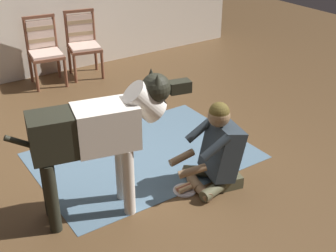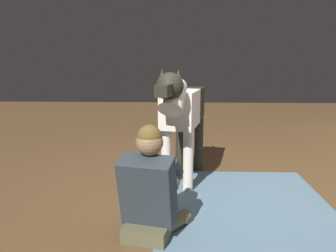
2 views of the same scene
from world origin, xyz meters
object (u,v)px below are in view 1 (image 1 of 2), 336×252
(dining_chair_right_of_pair, at_px, (83,40))
(hot_dog_on_plate, at_px, (185,188))
(person_sitting_on_floor, at_px, (217,152))
(large_dog, at_px, (99,131))
(dining_chair_left_of_pair, at_px, (44,47))

(dining_chair_right_of_pair, xyz_separation_m, hot_dog_on_plate, (-0.53, -3.39, -0.52))
(person_sitting_on_floor, distance_m, hot_dog_on_plate, 0.47)
(large_dog, height_order, hot_dog_on_plate, large_dog)
(dining_chair_right_of_pair, relative_size, hot_dog_on_plate, 4.31)
(person_sitting_on_floor, bearing_deg, hot_dog_on_plate, 167.28)
(dining_chair_left_of_pair, relative_size, hot_dog_on_plate, 4.31)
(dining_chair_right_of_pair, xyz_separation_m, large_dog, (-1.30, -3.21, 0.27))
(person_sitting_on_floor, distance_m, large_dog, 1.20)
(hot_dog_on_plate, bearing_deg, dining_chair_right_of_pair, 81.18)
(dining_chair_left_of_pair, distance_m, hot_dog_on_plate, 3.43)
(dining_chair_left_of_pair, xyz_separation_m, hot_dog_on_plate, (0.08, -3.39, -0.52))
(dining_chair_right_of_pair, relative_size, large_dog, 0.64)
(large_dog, xyz_separation_m, hot_dog_on_plate, (0.77, -0.17, -0.78))
(dining_chair_left_of_pair, relative_size, large_dog, 0.64)
(large_dog, distance_m, hot_dog_on_plate, 1.11)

